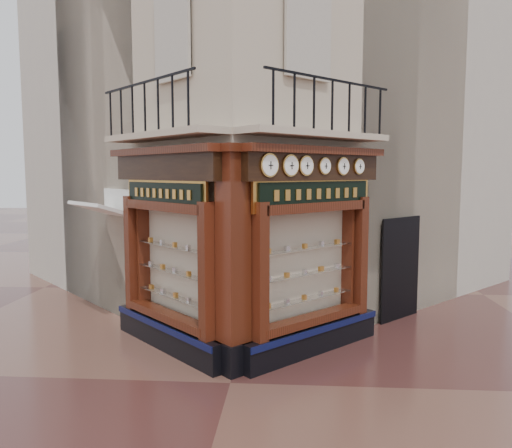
# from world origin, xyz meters

# --- Properties ---
(ground) EXTENTS (80.00, 80.00, 0.00)m
(ground) POSITION_xyz_m (0.00, 0.00, 0.00)
(ground) COLOR #482522
(ground) RESTS_ON ground
(main_building) EXTENTS (11.31, 11.31, 12.00)m
(main_building) POSITION_xyz_m (0.00, 6.16, 6.00)
(main_building) COLOR #C0B096
(main_building) RESTS_ON ground
(neighbour_left) EXTENTS (11.31, 11.31, 11.00)m
(neighbour_left) POSITION_xyz_m (-2.47, 8.63, 5.50)
(neighbour_left) COLOR #B8AEA0
(neighbour_left) RESTS_ON ground
(neighbour_right) EXTENTS (11.31, 11.31, 11.00)m
(neighbour_right) POSITION_xyz_m (2.47, 8.63, 5.50)
(neighbour_right) COLOR #B8AEA0
(neighbour_right) RESTS_ON ground
(shopfront_left) EXTENTS (2.86, 2.86, 3.98)m
(shopfront_left) POSITION_xyz_m (-1.41, 1.57, 1.98)
(shopfront_left) COLOR black
(shopfront_left) RESTS_ON ground
(shopfront_right) EXTENTS (2.86, 2.86, 3.98)m
(shopfront_right) POSITION_xyz_m (1.41, 1.57, 1.98)
(shopfront_right) COLOR black
(shopfront_right) RESTS_ON ground
(corner_pilaster) EXTENTS (0.85, 0.85, 3.98)m
(corner_pilaster) POSITION_xyz_m (0.00, 0.50, 1.95)
(corner_pilaster) COLOR black
(corner_pilaster) RESTS_ON ground
(balcony) EXTENTS (5.94, 2.97, 1.03)m
(balcony) POSITION_xyz_m (0.00, 1.49, 4.22)
(balcony) COLOR #C0B096
(balcony) RESTS_ON ground
(clock_a) EXTENTS (0.32, 0.32, 0.41)m
(clock_a) POSITION_xyz_m (0.62, 0.52, 3.62)
(clock_a) COLOR gold
(clock_a) RESTS_ON ground
(clock_b) EXTENTS (0.31, 0.31, 0.39)m
(clock_b) POSITION_xyz_m (0.98, 0.87, 3.62)
(clock_b) COLOR gold
(clock_b) RESTS_ON ground
(clock_c) EXTENTS (0.29, 0.29, 0.37)m
(clock_c) POSITION_xyz_m (1.26, 1.15, 3.62)
(clock_c) COLOR gold
(clock_c) RESTS_ON ground
(clock_d) EXTENTS (0.26, 0.26, 0.32)m
(clock_d) POSITION_xyz_m (1.62, 1.51, 3.62)
(clock_d) COLOR gold
(clock_d) RESTS_ON ground
(clock_e) EXTENTS (0.28, 0.28, 0.35)m
(clock_e) POSITION_xyz_m (1.99, 1.89, 3.62)
(clock_e) COLOR gold
(clock_e) RESTS_ON ground
(clock_f) EXTENTS (0.26, 0.26, 0.32)m
(clock_f) POSITION_xyz_m (2.35, 2.24, 3.62)
(clock_f) COLOR gold
(clock_f) RESTS_ON ground
(awning) EXTENTS (1.89, 1.89, 0.38)m
(awning) POSITION_xyz_m (-3.27, 3.06, 0.00)
(awning) COLOR white
(awning) RESTS_ON ground
(signboard_left) EXTENTS (2.05, 2.05, 0.55)m
(signboard_left) POSITION_xyz_m (-1.46, 1.51, 3.10)
(signboard_left) COLOR gold
(signboard_left) RESTS_ON ground
(signboard_right) EXTENTS (2.27, 2.27, 0.61)m
(signboard_right) POSITION_xyz_m (1.46, 1.51, 3.10)
(signboard_right) COLOR gold
(signboard_right) RESTS_ON ground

